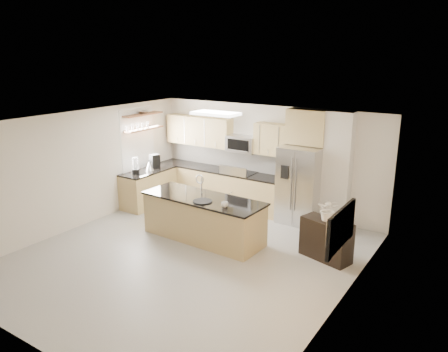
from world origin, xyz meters
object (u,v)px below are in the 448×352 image
Objects in this scene: platter at (202,201)px; refrigerator at (300,185)px; kettle at (149,166)px; coffee_maker at (155,161)px; bowl at (144,112)px; island at (203,218)px; blender at (136,167)px; range at (239,190)px; credenza at (326,240)px; microwave at (242,144)px; flower_vase at (329,204)px; cup at (225,204)px; television at (334,227)px.

refrigerator is at bearing 62.77° from platter.
refrigerator is 3.82m from kettle.
bowl is at bearing -136.57° from coffee_maker.
island reaches higher than blender.
range reaches higher than credenza.
kettle is at bearing -149.76° from microwave.
bowl is at bearing -157.69° from range.
microwave is 3.35m from flower_vase.
bowl is at bearing 157.69° from cup.
range is 4.78m from television.
range is 2.63m from blender.
credenza is at bearing -28.09° from range.
island is (0.37, -2.16, -1.17)m from microwave.
refrigerator reaches higher than range.
refrigerator is at bearing 74.90° from cup.
kettle is at bearing -30.55° from bowl.
blender is (-2.07, -1.61, -0.53)m from microwave.
refrigerator reaches higher than coffee_maker.
microwave is 1.94× the size of platter.
microwave is at bearing 23.27° from coffee_maker.
blender is 1.51× the size of kettle.
blender is at bearing 163.27° from platter.
microwave is (0.00, 0.12, 1.16)m from range.
refrigerator reaches higher than platter.
refrigerator is 2.41m from island.
microwave reaches higher than flower_vase.
bowl is (-3.31, 1.36, 1.41)m from cup.
television is at bearing -15.89° from platter.
platter is at bearing -117.23° from refrigerator.
kettle reaches higher than platter.
island is at bearing -23.06° from bowl.
island reaches higher than cup.
flower_vase is (5.12, -0.60, -1.28)m from bowl.
island is 3.44m from television.
blender is 4.94m from flower_vase.
coffee_maker is (-3.75, -0.73, 0.20)m from refrigerator.
coffee_maker is 1.31m from bowl.
bowl reaches higher than microwave.
credenza is at bearing -0.45° from blender.
coffee_maker is at bearing 154.50° from cup.
flower_vase is (2.87, -1.65, -0.53)m from microwave.
flower_vase is (4.96, -0.75, 0.02)m from coffee_maker.
platter is 3.40m from bowl.
television reaches higher than island.
island is 0.89m from cup.
credenza is 5.06m from coffee_maker.
kettle is (0.05, 0.43, -0.06)m from blender.
island is 4.10× the size of flower_vase.
island is 6.86× the size of platter.
platter is at bearing -29.74° from coffee_maker.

